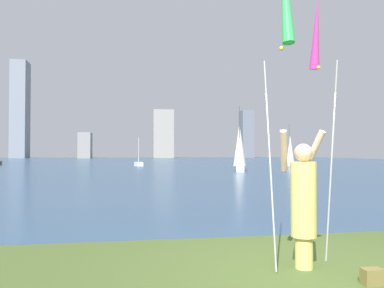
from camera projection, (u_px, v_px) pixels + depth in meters
name	position (u px, v px, depth m)	size (l,w,h in m)	color
ground	(144.00, 164.00, 55.46)	(120.00, 138.00, 0.12)	#475B28
person	(303.00, 200.00, 5.40)	(0.72, 0.53, 1.96)	#D8CC66
kite_flag_right	(317.00, 40.00, 5.99)	(0.16, 0.77, 4.09)	#B2B2B7
bag	(372.00, 277.00, 4.70)	(0.25, 0.16, 0.20)	olive
sailboat_3	(290.00, 152.00, 44.99)	(2.07, 1.45, 5.00)	silver
sailboat_4	(240.00, 148.00, 32.67)	(1.32, 2.28, 5.59)	white
sailboat_5	(139.00, 164.00, 45.71)	(1.07, 1.92, 3.42)	silver
skyline_tower_0	(20.00, 110.00, 109.19)	(4.26, 6.04, 27.77)	gray
skyline_tower_1	(85.00, 145.00, 109.95)	(3.51, 6.50, 7.31)	gray
skyline_tower_2	(163.00, 134.00, 115.81)	(6.06, 6.70, 14.41)	gray
skyline_tower_3	(246.00, 134.00, 115.46)	(3.55, 4.32, 14.26)	slate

